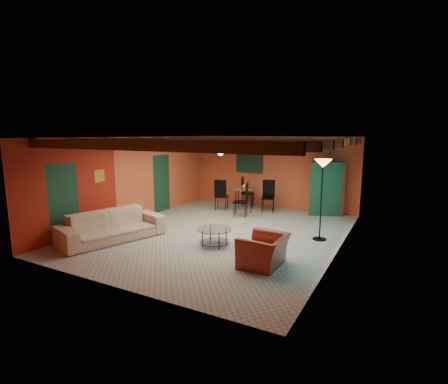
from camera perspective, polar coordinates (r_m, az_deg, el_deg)
The scene contains 11 objects.
room at distance 9.49m, azimuth -0.26°, elevation 7.14°, with size 6.52×8.01×2.71m.
sofa at distance 9.47m, azimuth -18.34°, elevation -5.44°, with size 2.68×1.05×0.78m, color tan.
armchair at distance 7.39m, azimuth 6.72°, elevation -9.76°, with size 1.03×0.90×0.67m, color maroon.
coffee_table at distance 8.61m, azimuth -1.60°, elevation -7.60°, with size 0.89×0.89×0.46m, color silver, non-canonical shape.
dining_table at distance 12.37m, azimuth 3.48°, elevation -0.56°, with size 2.24×2.24×1.16m, color white, non-canonical shape.
armoire at distance 12.28m, azimuth 17.04°, elevation 0.45°, with size 1.02×0.50×1.80m, color maroon.
floor_lamp at distance 9.25m, azimuth 16.07°, elevation -1.30°, with size 0.44×0.44×2.16m, color black, non-canonical shape.
ceiling_fan at distance 9.39m, azimuth -0.58°, elevation 7.11°, with size 1.50×1.50×0.44m, color #472614, non-canonical shape.
painting at distance 13.38m, azimuth 4.28°, elevation 4.84°, with size 1.05×0.03×0.65m, color black.
potted_plant at distance 12.16m, azimuth 17.31°, elevation 5.75°, with size 0.43×0.37×0.48m, color #26661E.
vase at distance 12.27m, azimuth 3.51°, elevation 2.57°, with size 0.19×0.19×0.20m, color orange.
Camera 1 is at (4.54, -8.21, 2.80)m, focal length 27.14 mm.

